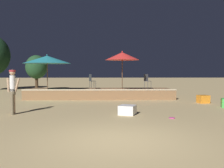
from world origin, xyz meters
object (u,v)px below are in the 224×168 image
(patio_umbrella_0, at_px, (122,56))
(frisbee_disc, at_px, (172,118))
(cube_seat_3, at_px, (127,110))
(background_tree_1, at_px, (36,67))
(bistro_chair_1, at_px, (147,80))
(person_1, at_px, (13,89))
(cube_seat_2, at_px, (203,99))
(patio_umbrella_1, at_px, (47,60))
(bistro_chair_0, at_px, (91,80))

(patio_umbrella_0, distance_m, frisbee_disc, 6.90)
(patio_umbrella_0, height_order, frisbee_disc, patio_umbrella_0)
(cube_seat_3, relative_size, background_tree_1, 0.25)
(bistro_chair_1, bearing_deg, background_tree_1, 106.80)
(person_1, bearing_deg, bistro_chair_1, -51.15)
(cube_seat_2, bearing_deg, patio_umbrella_1, 169.46)
(cube_seat_3, distance_m, bistro_chair_0, 6.64)
(patio_umbrella_1, xyz_separation_m, cube_seat_2, (9.03, -1.68, -2.26))
(cube_seat_3, height_order, bistro_chair_0, bistro_chair_0)
(cube_seat_2, bearing_deg, cube_seat_3, -141.32)
(bistro_chair_0, bearing_deg, cube_seat_2, -138.20)
(patio_umbrella_0, xyz_separation_m, patio_umbrella_1, (-4.61, -0.03, -0.22))
(patio_umbrella_1, height_order, cube_seat_3, patio_umbrella_1)
(patio_umbrella_1, height_order, frisbee_disc, patio_umbrella_1)
(patio_umbrella_0, bearing_deg, cube_seat_3, -91.03)
(patio_umbrella_1, bearing_deg, person_1, -91.96)
(bistro_chair_1, bearing_deg, cube_seat_3, -141.72)
(bistro_chair_0, relative_size, frisbee_disc, 4.06)
(patio_umbrella_0, bearing_deg, cube_seat_2, -21.18)
(cube_seat_2, bearing_deg, person_1, -159.30)
(patio_umbrella_0, bearing_deg, frisbee_disc, -76.29)
(patio_umbrella_1, bearing_deg, background_tree_1, 110.12)
(bistro_chair_0, distance_m, frisbee_disc, 8.04)
(patio_umbrella_1, distance_m, cube_seat_2, 9.45)
(patio_umbrella_0, bearing_deg, bistro_chair_1, 27.47)
(bistro_chair_0, bearing_deg, patio_umbrella_0, -141.57)
(patio_umbrella_1, xyz_separation_m, cube_seat_3, (4.51, -5.29, -2.28))
(bistro_chair_0, bearing_deg, frisbee_disc, -179.54)
(patio_umbrella_1, xyz_separation_m, bistro_chair_0, (2.64, 0.99, -1.26))
(frisbee_disc, xyz_separation_m, background_tree_1, (-9.02, 14.07, 2.12))
(patio_umbrella_0, bearing_deg, background_tree_1, 133.60)
(person_1, xyz_separation_m, background_tree_1, (-2.72, 13.07, 1.08))
(bistro_chair_0, bearing_deg, bistro_chair_1, -116.97)
(bistro_chair_1, bearing_deg, cube_seat_2, -79.01)
(person_1, distance_m, background_tree_1, 13.40)
(frisbee_disc, bearing_deg, background_tree_1, 122.66)
(patio_umbrella_1, xyz_separation_m, person_1, (-0.18, -5.16, -1.42))
(bistro_chair_1, xyz_separation_m, background_tree_1, (-9.18, 7.02, 0.92))
(cube_seat_2, relative_size, bistro_chair_1, 0.70)
(patio_umbrella_1, height_order, cube_seat_2, patio_umbrella_1)
(bistro_chair_0, relative_size, bistro_chair_1, 1.00)
(patio_umbrella_0, relative_size, cube_seat_2, 4.77)
(bistro_chair_0, distance_m, bistro_chair_1, 3.64)
(patio_umbrella_0, xyz_separation_m, frisbee_disc, (1.51, -6.18, -2.67))
(cube_seat_2, relative_size, background_tree_1, 0.19)
(patio_umbrella_1, bearing_deg, cube_seat_2, -10.54)
(background_tree_1, bearing_deg, patio_umbrella_1, -69.88)
(bistro_chair_0, bearing_deg, person_1, 129.90)
(cube_seat_3, distance_m, frisbee_disc, 1.83)
(patio_umbrella_0, xyz_separation_m, cube_seat_2, (4.42, -1.71, -2.47))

